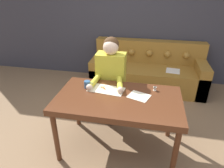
{
  "coord_description": "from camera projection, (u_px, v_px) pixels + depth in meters",
  "views": [
    {
      "loc": [
        0.42,
        -1.85,
        1.93
      ],
      "look_at": [
        0.01,
        0.19,
        0.85
      ],
      "focal_mm": 32.0,
      "sensor_mm": 36.0,
      "label": 1
    }
  ],
  "objects": [
    {
      "name": "person",
      "position": [
        111.0,
        83.0,
        2.8
      ],
      "size": [
        0.46,
        0.61,
        1.3
      ],
      "color": "#33281E",
      "rests_on": "ground_plane"
    },
    {
      "name": "wall_back",
      "position": [
        132.0,
        16.0,
        3.93
      ],
      "size": [
        8.0,
        0.06,
        2.6
      ],
      "color": "#383842",
      "rests_on": "ground_plane"
    },
    {
      "name": "ground_plane",
      "position": [
        108.0,
        149.0,
        2.57
      ],
      "size": [
        16.0,
        16.0,
        0.0
      ],
      "primitive_type": "plane",
      "color": "#846647"
    },
    {
      "name": "thread_spool",
      "position": [
        155.0,
        89.0,
        2.4
      ],
      "size": [
        0.04,
        0.04,
        0.05
      ],
      "color": "beige",
      "rests_on": "dining_table"
    },
    {
      "name": "mug",
      "position": [
        87.0,
        84.0,
        2.45
      ],
      "size": [
        0.11,
        0.08,
        0.09
      ],
      "color": "#335B84",
      "rests_on": "dining_table"
    },
    {
      "name": "couch",
      "position": [
        147.0,
        72.0,
        3.97
      ],
      "size": [
        2.14,
        0.82,
        0.88
      ],
      "color": "olive",
      "rests_on": "ground_plane"
    },
    {
      "name": "pattern_paper_main",
      "position": [
        106.0,
        89.0,
        2.43
      ],
      "size": [
        0.45,
        0.27,
        0.0
      ],
      "color": "beige",
      "rests_on": "dining_table"
    },
    {
      "name": "pattern_paper_offcut",
      "position": [
        139.0,
        96.0,
        2.29
      ],
      "size": [
        0.28,
        0.26,
        0.0
      ],
      "color": "beige",
      "rests_on": "dining_table"
    },
    {
      "name": "dining_table",
      "position": [
        118.0,
        103.0,
        2.3
      ],
      "size": [
        1.43,
        0.81,
        0.75
      ],
      "color": "#562D19",
      "rests_on": "ground_plane"
    },
    {
      "name": "scissors",
      "position": [
        104.0,
        89.0,
        2.44
      ],
      "size": [
        0.2,
        0.2,
        0.01
      ],
      "color": "silver",
      "rests_on": "dining_table"
    }
  ]
}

